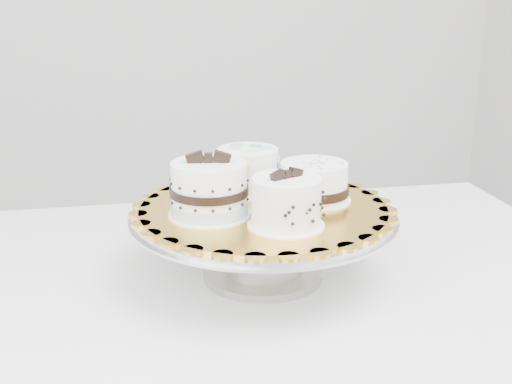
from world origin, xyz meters
name	(u,v)px	position (x,y,z in m)	size (l,w,h in m)	color
table	(246,322)	(-0.14, 0.07, 0.67)	(1.31, 1.00, 0.75)	silver
cake_stand	(263,231)	(-0.11, 0.06, 0.83)	(0.40, 0.40, 0.11)	gray
cake_board	(263,208)	(-0.11, 0.06, 0.86)	(0.37, 0.37, 0.01)	gold
cake_swirl	(286,203)	(-0.11, -0.03, 0.90)	(0.11, 0.11, 0.08)	white
cake_banded	(209,191)	(-0.20, 0.06, 0.90)	(0.14, 0.14, 0.10)	white
cake_dots	(248,170)	(-0.11, 0.14, 0.90)	(0.12, 0.12, 0.07)	white
cake_ribbon	(315,183)	(-0.03, 0.06, 0.89)	(0.13, 0.13, 0.06)	white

